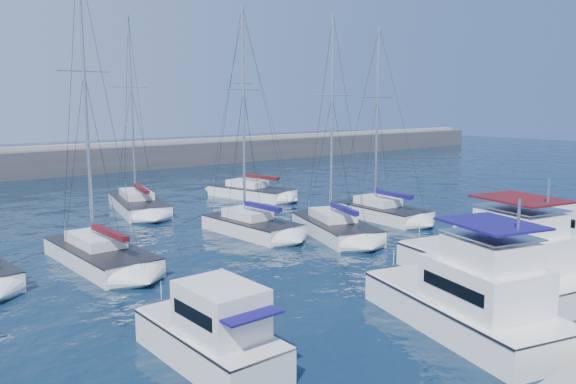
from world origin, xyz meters
TOP-DOWN VIEW (x-y plane):
  - ground at (0.00, 0.00)m, footprint 220.00×220.00m
  - breakwater at (0.00, 52.00)m, footprint 160.00×6.00m
  - motor_yacht_port_outer at (-10.43, -2.05)m, footprint 2.42×6.04m
  - motor_yacht_port_inner at (-1.68, -5.80)m, footprint 5.55×8.99m
  - motor_yacht_stbd_inner at (3.91, -3.75)m, footprint 5.67×10.01m
  - motor_yacht_stbd_outer at (11.81, -2.31)m, footprint 3.01×6.97m
  - sailboat_mid_b at (-8.97, 11.49)m, footprint 3.28×8.54m
  - sailboat_mid_c at (1.24, 12.13)m, footprint 3.34×7.31m
  - sailboat_mid_d at (5.13, 8.38)m, footprint 5.52×8.21m
  - sailboat_mid_e at (11.44, 10.03)m, footprint 3.53×7.50m
  - sailboat_back_b at (-1.02, 24.26)m, footprint 5.17×9.66m
  - sailboat_back_c at (9.43, 23.62)m, footprint 4.78×8.50m

SIDE VIEW (x-z plane):
  - ground at x=0.00m, z-range 0.00..0.00m
  - sailboat_back_b at x=-1.02m, z-range -7.18..8.22m
  - sailboat_mid_d at x=5.13m, z-range -6.56..7.60m
  - sailboat_mid_e at x=11.44m, z-range -6.49..7.54m
  - sailboat_mid_b at x=-8.97m, z-range -7.47..8.54m
  - sailboat_mid_c at x=1.24m, z-range -6.83..7.90m
  - sailboat_back_c at x=9.43m, z-range -7.56..8.64m
  - motor_yacht_port_outer at x=-10.43m, z-range -0.66..2.54m
  - motor_yacht_stbd_outer at x=11.81m, z-range -0.66..2.54m
  - breakwater at x=0.00m, z-range -1.17..3.28m
  - motor_yacht_stbd_inner at x=3.91m, z-range -1.21..3.48m
  - motor_yacht_port_inner at x=-1.68m, z-range -1.21..3.48m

